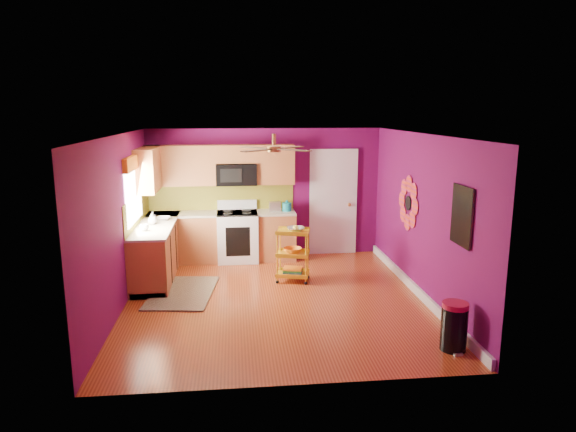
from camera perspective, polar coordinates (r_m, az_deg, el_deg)
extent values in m
plane|color=maroon|center=(7.95, -1.36, -9.26)|extent=(5.00, 5.00, 0.00)
cube|color=#600B4D|center=(10.05, -2.57, 2.57)|extent=(4.50, 0.04, 2.50)
cube|color=#600B4D|center=(5.19, 0.87, -6.23)|extent=(4.50, 0.04, 2.50)
cube|color=#600B4D|center=(7.75, -18.23, -0.77)|extent=(0.04, 5.00, 2.50)
cube|color=#600B4D|center=(8.09, 14.69, -0.05)|extent=(0.04, 5.00, 2.50)
cube|color=silver|center=(7.43, -1.45, 9.04)|extent=(4.50, 5.00, 0.04)
cube|color=white|center=(8.39, 14.08, -7.97)|extent=(0.05, 4.90, 0.14)
cube|color=brown|center=(9.17, -14.35, -3.80)|extent=(0.60, 2.30, 0.90)
cube|color=brown|center=(9.90, -7.34, -2.38)|extent=(2.80, 0.60, 0.90)
cube|color=beige|center=(9.06, -14.50, -0.93)|extent=(0.63, 2.30, 0.04)
cube|color=beige|center=(9.79, -7.41, 0.28)|extent=(2.80, 0.63, 0.04)
cube|color=black|center=(9.29, -14.22, -6.18)|extent=(0.54, 2.30, 0.10)
cube|color=black|center=(10.00, -7.28, -4.61)|extent=(2.80, 0.54, 0.10)
cube|color=white|center=(9.86, -5.60, -2.33)|extent=(0.76, 0.66, 0.92)
cube|color=black|center=(9.76, -5.66, 0.32)|extent=(0.76, 0.62, 0.03)
cube|color=white|center=(10.01, -5.69, 1.28)|extent=(0.76, 0.06, 0.18)
cube|color=black|center=(9.55, -5.58, -2.86)|extent=(0.45, 0.02, 0.55)
cube|color=brown|center=(9.84, -11.87, 5.52)|extent=(1.32, 0.33, 0.75)
cube|color=brown|center=(9.82, -1.43, 5.75)|extent=(0.72, 0.33, 0.75)
cube|color=brown|center=(9.77, -5.80, 6.87)|extent=(0.76, 0.33, 0.34)
cube|color=brown|center=(9.42, -15.16, 5.10)|extent=(0.33, 1.30, 0.75)
cube|color=black|center=(9.77, -5.75, 4.64)|extent=(0.76, 0.38, 0.40)
cube|color=brown|center=(10.03, -7.42, 2.15)|extent=(2.80, 0.01, 0.51)
cube|color=brown|center=(9.05, -16.40, 0.73)|extent=(0.01, 2.30, 0.51)
cube|color=white|center=(8.70, -16.81, 2.65)|extent=(0.03, 1.20, 1.00)
cube|color=orange|center=(8.64, -16.80, 5.73)|extent=(0.08, 1.35, 0.22)
cube|color=white|center=(10.23, 5.02, 1.43)|extent=(0.85, 0.04, 2.05)
cube|color=white|center=(10.21, 5.04, 1.41)|extent=(0.95, 0.02, 2.15)
sphere|color=#BF8C3F|center=(10.25, 6.83, 1.26)|extent=(0.07, 0.07, 0.07)
cylinder|color=black|center=(8.62, 13.21, 1.41)|extent=(0.01, 0.24, 0.24)
cube|color=teal|center=(6.76, 18.81, 0.02)|extent=(0.03, 0.52, 0.72)
cube|color=black|center=(6.75, 18.70, 0.01)|extent=(0.01, 0.56, 0.76)
cylinder|color=#BF8C3F|center=(7.63, -1.57, 8.51)|extent=(0.06, 0.06, 0.16)
cylinder|color=#BF8C3F|center=(7.64, -1.57, 7.46)|extent=(0.20, 0.20, 0.08)
cube|color=#4C2D19|center=(7.94, 0.23, 7.63)|extent=(0.47, 0.47, 0.01)
cube|color=#4C2D19|center=(7.90, -3.69, 7.58)|extent=(0.47, 0.47, 0.01)
cube|color=#4C2D19|center=(7.36, -3.50, 7.28)|extent=(0.47, 0.47, 0.01)
cube|color=#4C2D19|center=(7.40, 0.69, 7.33)|extent=(0.47, 0.47, 0.01)
cube|color=black|center=(8.37, -11.63, -8.32)|extent=(1.12, 1.63, 0.02)
cylinder|color=yellow|center=(8.51, -1.21, -4.61)|extent=(0.02, 0.02, 0.83)
cylinder|color=yellow|center=(8.45, 2.00, -4.73)|extent=(0.02, 0.02, 0.83)
cylinder|color=yellow|center=(8.82, -0.88, -4.01)|extent=(0.02, 0.02, 0.83)
cylinder|color=yellow|center=(8.77, 2.22, -4.12)|extent=(0.02, 0.02, 0.83)
sphere|color=black|center=(8.64, -1.20, -7.31)|extent=(0.06, 0.06, 0.06)
sphere|color=black|center=(8.58, 1.98, -7.45)|extent=(0.06, 0.06, 0.06)
sphere|color=black|center=(8.95, -0.87, -6.63)|extent=(0.06, 0.06, 0.06)
sphere|color=black|center=(8.89, 2.20, -6.75)|extent=(0.06, 0.06, 0.06)
cube|color=yellow|center=(8.53, 0.53, -1.82)|extent=(0.61, 0.51, 0.03)
cube|color=yellow|center=(8.63, 0.53, -4.27)|extent=(0.61, 0.51, 0.03)
cube|color=yellow|center=(8.73, 0.53, -6.49)|extent=(0.61, 0.51, 0.03)
imported|color=beige|center=(8.52, 0.86, -1.49)|extent=(0.36, 0.36, 0.07)
sphere|color=yellow|center=(8.51, 0.86, -1.35)|extent=(0.10, 0.10, 0.10)
imported|color=orange|center=(8.61, 0.53, -3.87)|extent=(0.37, 0.37, 0.10)
cube|color=navy|center=(8.72, 0.53, -6.27)|extent=(0.36, 0.30, 0.04)
cube|color=#267233|center=(8.71, 0.53, -6.05)|extent=(0.36, 0.30, 0.03)
cube|color=orange|center=(8.70, 0.53, -5.85)|extent=(0.36, 0.30, 0.03)
cylinder|color=black|center=(6.62, 17.95, -11.83)|extent=(0.35, 0.35, 0.54)
cylinder|color=#A71735|center=(6.51, 18.12, -9.41)|extent=(0.31, 0.31, 0.06)
cube|color=beige|center=(6.59, 18.37, -14.38)|extent=(0.11, 0.07, 0.03)
cylinder|color=teal|center=(9.84, -0.13, 1.03)|extent=(0.18, 0.18, 0.16)
sphere|color=teal|center=(9.82, -0.13, 1.60)|extent=(0.06, 0.06, 0.06)
cube|color=beige|center=(9.84, -1.47, 1.08)|extent=(0.22, 0.15, 0.18)
imported|color=#EA3F72|center=(9.09, -14.79, -0.16)|extent=(0.09, 0.09, 0.19)
imported|color=white|center=(8.98, -14.87, -0.32)|extent=(0.15, 0.15, 0.19)
imported|color=white|center=(9.30, -13.66, -0.25)|extent=(0.24, 0.24, 0.06)
imported|color=white|center=(8.54, -15.67, -1.25)|extent=(0.14, 0.14, 0.11)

